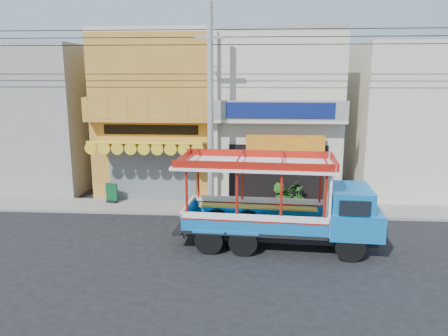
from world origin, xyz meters
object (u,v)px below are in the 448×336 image
at_px(songthaew_truck, 293,205).
at_px(potted_plant_a, 286,193).
at_px(green_sign, 112,194).
at_px(potted_plant_c, 299,196).
at_px(utility_pole, 214,100).
at_px(potted_plant_b, 279,195).

xyz_separation_m(songthaew_truck, potted_plant_a, (0.10, 4.92, -0.92)).
xyz_separation_m(green_sign, potted_plant_c, (8.83, 0.08, 0.09)).
xyz_separation_m(utility_pole, potted_plant_a, (3.24, 1.36, -4.34)).
bearing_deg(utility_pole, songthaew_truck, -48.63).
relative_size(songthaew_truck, potted_plant_c, 7.52).
xyz_separation_m(green_sign, potted_plant_b, (7.93, -0.00, 0.14)).
distance_m(utility_pole, potted_plant_c, 5.97).
relative_size(songthaew_truck, green_sign, 7.78).
distance_m(songthaew_truck, potted_plant_a, 5.01).
bearing_deg(utility_pole, potted_plant_a, 22.75).
height_order(songthaew_truck, potted_plant_c, songthaew_truck).
height_order(songthaew_truck, green_sign, songthaew_truck).
xyz_separation_m(potted_plant_a, potted_plant_b, (-0.32, -0.27, -0.03)).
bearing_deg(potted_plant_c, utility_pole, -68.05).
relative_size(green_sign, potted_plant_c, 0.97).
bearing_deg(utility_pole, green_sign, 167.66).
relative_size(utility_pole, potted_plant_c, 28.95).
distance_m(utility_pole, green_sign, 6.83).
bearing_deg(green_sign, songthaew_truck, -29.77).
bearing_deg(potted_plant_a, potted_plant_b, 172.96).
distance_m(utility_pole, potted_plant_b, 5.38).
relative_size(potted_plant_b, potted_plant_c, 1.11).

